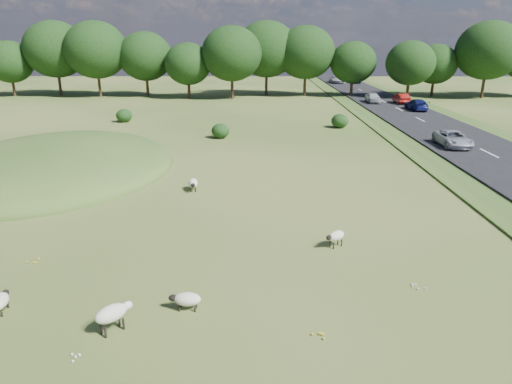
% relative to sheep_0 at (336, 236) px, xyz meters
% --- Properties ---
extents(ground, '(160.00, 160.00, 0.00)m').
position_rel_sheep_0_xyz_m(ground, '(-5.48, 20.55, -0.52)').
color(ground, '#2D4D18').
rests_on(ground, ground).
extents(mound, '(16.00, 20.00, 4.00)m').
position_rel_sheep_0_xyz_m(mound, '(-17.48, 12.55, -0.52)').
color(mound, '#33561E').
rests_on(mound, ground).
extents(road, '(8.00, 150.00, 0.25)m').
position_rel_sheep_0_xyz_m(road, '(14.52, 30.55, -0.39)').
color(road, black).
rests_on(road, ground).
extents(treeline, '(96.28, 14.66, 11.70)m').
position_rel_sheep_0_xyz_m(treeline, '(-6.54, 55.98, 6.05)').
color(treeline, black).
rests_on(treeline, ground).
extents(shrubs, '(24.91, 10.37, 1.43)m').
position_rel_sheep_0_xyz_m(shrubs, '(-6.82, 28.30, 0.18)').
color(shrubs, black).
rests_on(shrubs, ground).
extents(sheep_0, '(1.01, 0.89, 0.74)m').
position_rel_sheep_0_xyz_m(sheep_0, '(0.00, 0.00, 0.00)').
color(sheep_0, beige).
rests_on(sheep_0, ground).
extents(sheep_1, '(0.59, 1.12, 0.63)m').
position_rel_sheep_0_xyz_m(sheep_1, '(-11.81, -5.09, -0.12)').
color(sheep_1, beige).
rests_on(sheep_1, ground).
extents(sheep_2, '(1.10, 0.52, 0.63)m').
position_rel_sheep_0_xyz_m(sheep_2, '(-5.71, -4.92, -0.12)').
color(sheep_2, beige).
rests_on(sheep_2, ground).
extents(sheep_3, '(1.15, 1.16, 0.90)m').
position_rel_sheep_0_xyz_m(sheep_3, '(-7.78, -6.12, 0.11)').
color(sheep_3, beige).
rests_on(sheep_3, ground).
extents(sheep_4, '(0.69, 1.29, 0.72)m').
position_rel_sheep_0_xyz_m(sheep_4, '(-7.27, 7.80, -0.06)').
color(sheep_4, beige).
rests_on(sheep_4, ground).
extents(car_0, '(1.90, 4.67, 1.35)m').
position_rel_sheep_0_xyz_m(car_0, '(16.42, 39.87, 0.41)').
color(car_0, navy).
rests_on(car_0, road).
extents(car_1, '(1.44, 4.13, 1.36)m').
position_rel_sheep_0_xyz_m(car_1, '(16.42, 46.36, 0.41)').
color(car_1, maroon).
rests_on(car_1, road).
extents(car_3, '(1.77, 4.36, 1.27)m').
position_rel_sheep_0_xyz_m(car_3, '(16.42, 78.56, 0.36)').
color(car_3, navy).
rests_on(car_3, road).
extents(car_4, '(1.66, 4.12, 1.40)m').
position_rel_sheep_0_xyz_m(car_4, '(12.62, 47.01, 0.43)').
color(car_4, '#B8BBC0').
rests_on(car_4, road).
extents(car_5, '(2.52, 5.47, 1.52)m').
position_rel_sheep_0_xyz_m(car_5, '(12.62, 79.02, 0.49)').
color(car_5, '#B5B7BD').
rests_on(car_5, road).
extents(car_6, '(2.09, 4.53, 1.26)m').
position_rel_sheep_0_xyz_m(car_6, '(12.62, 19.02, 0.36)').
color(car_6, '#B8BAC1').
rests_on(car_6, road).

